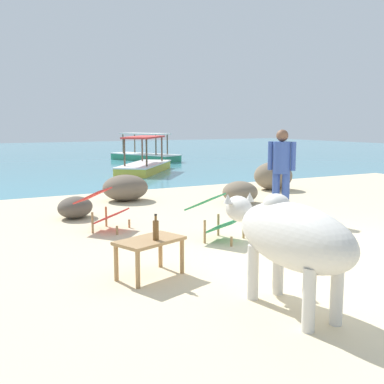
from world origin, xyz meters
TOP-DOWN VIEW (x-y plane):
  - sand_beach at (0.00, 0.00)m, footprint 18.00×14.00m
  - water_surface at (0.00, 22.00)m, footprint 60.00×36.00m
  - cow at (-1.65, -1.03)m, footprint 0.60×1.89m
  - low_bench_table at (-2.43, 0.44)m, footprint 0.86×0.67m
  - bottle at (-2.38, 0.36)m, footprint 0.07×0.07m
  - deck_chair_near at (-2.17, 2.99)m, footprint 0.92×0.91m
  - deck_chair_far at (-0.88, 1.56)m, footprint 0.88×0.93m
  - person_standing at (1.06, 2.44)m, footprint 0.36×0.41m
  - shore_rock_large at (-0.80, 5.59)m, footprint 1.17×1.11m
  - shore_rock_medium at (-2.30, 4.19)m, footprint 0.94×0.95m
  - shore_rock_small at (1.30, 4.11)m, footprint 0.81×0.81m
  - shore_rock_flat at (3.24, 5.43)m, footprint 1.28×1.23m
  - boat_green at (4.17, 16.29)m, footprint 2.48×3.83m
  - boat_yellow at (2.04, 11.29)m, footprint 3.19×3.59m

SIDE VIEW (x-z plane):
  - water_surface at x=0.00m, z-range -0.01..0.01m
  - sand_beach at x=0.00m, z-range 0.00..0.04m
  - shore_rock_medium at x=-2.30m, z-range 0.04..0.44m
  - shore_rock_small at x=1.30m, z-range 0.04..0.52m
  - boat_green at x=4.17m, z-range -0.35..0.94m
  - boat_yellow at x=2.04m, z-range -0.35..0.94m
  - shore_rock_large at x=-0.80m, z-range 0.04..0.63m
  - shore_rock_flat at x=3.24m, z-range 0.04..0.77m
  - low_bench_table at x=-2.43m, z-range 0.19..0.63m
  - deck_chair_near at x=-2.17m, z-range 0.08..0.77m
  - deck_chair_far at x=-0.88m, z-range 0.08..0.77m
  - bottle at x=-2.38m, z-range 0.45..0.75m
  - cow at x=-1.65m, z-range 0.21..1.28m
  - person_standing at x=1.06m, z-range 0.18..1.80m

